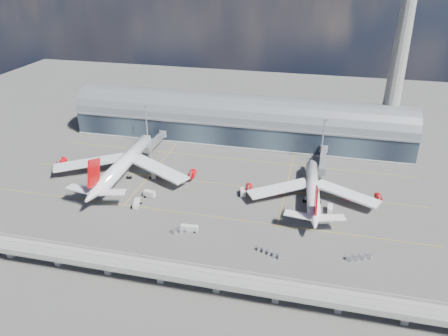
% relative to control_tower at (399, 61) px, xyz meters
% --- Properties ---
extents(ground, '(500.00, 500.00, 0.00)m').
position_rel_control_tower_xyz_m(ground, '(-85.00, -83.00, -51.64)').
color(ground, '#474744').
rests_on(ground, ground).
extents(taxi_lines, '(200.00, 80.12, 0.01)m').
position_rel_control_tower_xyz_m(taxi_lines, '(-85.00, -60.89, -51.63)').
color(taxi_lines, gold).
rests_on(taxi_lines, ground).
extents(terminal, '(200.00, 30.00, 28.00)m').
position_rel_control_tower_xyz_m(terminal, '(-85.00, -5.01, -40.30)').
color(terminal, '#1B222E').
rests_on(terminal, ground).
extents(control_tower, '(19.00, 19.00, 103.00)m').
position_rel_control_tower_xyz_m(control_tower, '(0.00, 0.00, 0.00)').
color(control_tower, gray).
rests_on(control_tower, ground).
extents(guideway, '(220.00, 8.50, 7.20)m').
position_rel_control_tower_xyz_m(guideway, '(-85.00, -138.00, -46.34)').
color(guideway, gray).
rests_on(guideway, ground).
extents(floodlight_mast_left, '(3.00, 0.70, 25.70)m').
position_rel_control_tower_xyz_m(floodlight_mast_left, '(-135.00, -28.00, -38.00)').
color(floodlight_mast_left, gray).
rests_on(floodlight_mast_left, ground).
extents(floodlight_mast_right, '(3.00, 0.70, 25.70)m').
position_rel_control_tower_xyz_m(floodlight_mast_right, '(-35.00, -28.00, -38.00)').
color(floodlight_mast_right, gray).
rests_on(floodlight_mast_right, ground).
extents(airliner_left, '(75.06, 78.83, 24.04)m').
position_rel_control_tower_xyz_m(airliner_left, '(-132.27, -66.95, -44.77)').
color(airliner_left, white).
rests_on(airliner_left, ground).
extents(airliner_right, '(62.47, 65.31, 20.71)m').
position_rel_control_tower_xyz_m(airliner_right, '(-37.18, -68.81, -46.27)').
color(airliner_right, white).
rests_on(airliner_right, ground).
extents(jet_bridge_left, '(4.40, 28.00, 7.25)m').
position_rel_control_tower_xyz_m(jet_bridge_left, '(-128.86, -29.88, -46.46)').
color(jet_bridge_left, gray).
rests_on(jet_bridge_left, ground).
extents(jet_bridge_right, '(4.40, 32.00, 7.25)m').
position_rel_control_tower_xyz_m(jet_bridge_right, '(-33.81, -31.82, -46.46)').
color(jet_bridge_right, gray).
rests_on(jet_bridge_right, ground).
extents(service_truck_0, '(3.36, 6.85, 2.72)m').
position_rel_control_tower_xyz_m(service_truck_0, '(-114.04, -92.79, -50.23)').
color(service_truck_0, beige).
rests_on(service_truck_0, ground).
extents(service_truck_1, '(5.71, 3.33, 3.13)m').
position_rel_control_tower_xyz_m(service_truck_1, '(-111.49, -83.52, -50.06)').
color(service_truck_1, beige).
rests_on(service_truck_1, ground).
extents(service_truck_2, '(7.38, 2.65, 2.63)m').
position_rel_control_tower_xyz_m(service_truck_2, '(-84.81, -105.84, -50.27)').
color(service_truck_2, beige).
rests_on(service_truck_2, ground).
extents(service_truck_3, '(2.41, 5.66, 2.72)m').
position_rel_control_tower_xyz_m(service_truck_3, '(-28.83, -76.87, -50.25)').
color(service_truck_3, beige).
rests_on(service_truck_3, ground).
extents(service_truck_4, '(3.45, 5.50, 2.96)m').
position_rel_control_tower_xyz_m(service_truck_4, '(-69.15, -71.61, -50.14)').
color(service_truck_4, beige).
rests_on(service_truck_4, ground).
extents(service_truck_5, '(3.89, 5.84, 2.63)m').
position_rel_control_tower_xyz_m(service_truck_5, '(-117.09, -64.29, -50.29)').
color(service_truck_5, beige).
rests_on(service_truck_5, ground).
extents(cargo_train_0, '(7.30, 4.70, 1.65)m').
position_rel_control_tower_xyz_m(cargo_train_0, '(-88.23, -107.75, -50.77)').
color(cargo_train_0, gray).
rests_on(cargo_train_0, ground).
extents(cargo_train_1, '(10.83, 5.35, 1.47)m').
position_rel_control_tower_xyz_m(cargo_train_1, '(-50.42, -113.59, -50.87)').
color(cargo_train_1, gray).
rests_on(cargo_train_1, ground).
extents(cargo_train_2, '(10.13, 5.54, 1.72)m').
position_rel_control_tower_xyz_m(cargo_train_2, '(-17.36, -108.66, -50.74)').
color(cargo_train_2, gray).
rests_on(cargo_train_2, ground).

